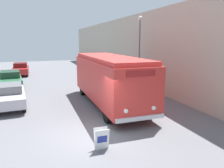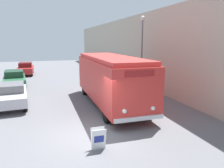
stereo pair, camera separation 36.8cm
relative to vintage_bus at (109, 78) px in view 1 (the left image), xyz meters
The scene contains 8 objects.
ground_plane 5.40m from the vintage_bus, 118.01° to the right, with size 80.00×80.00×0.00m, color slate.
building_wall_right 7.53m from the vintage_bus, 48.33° to the left, with size 0.30×60.00×6.72m.
vintage_bus is the anchor object (origin of this frame).
sign_board 6.42m from the vintage_bus, 111.24° to the right, with size 0.56×0.32×0.86m.
streetlamp 5.31m from the vintage_bus, 39.93° to the left, with size 0.36×0.36×6.20m.
parked_car_near 6.60m from the vintage_bus, 165.69° to the left, with size 2.26×4.70×1.46m.
parked_car_mid 10.50m from the vintage_bus, 130.58° to the left, with size 2.32×4.96×1.54m.
parked_car_far 17.18m from the vintage_bus, 111.80° to the left, with size 1.82×4.59×1.53m.
Camera 1 is at (-2.12, -9.01, 4.19)m, focal length 35.00 mm.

